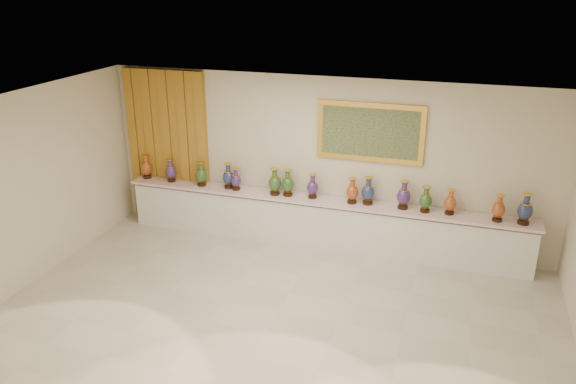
# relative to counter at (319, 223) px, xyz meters

# --- Properties ---
(ground) EXTENTS (8.00, 8.00, 0.00)m
(ground) POSITION_rel_counter_xyz_m (0.00, -2.27, -0.44)
(ground) COLOR beige
(ground) RESTS_ON ground
(room) EXTENTS (8.00, 8.00, 8.00)m
(room) POSITION_rel_counter_xyz_m (-2.42, 0.17, 1.16)
(room) COLOR beige
(room) RESTS_ON ground
(counter) EXTENTS (7.28, 0.48, 0.90)m
(counter) POSITION_rel_counter_xyz_m (0.00, 0.00, 0.00)
(counter) COLOR white
(counter) RESTS_ON ground
(vase_0) EXTENTS (0.28, 0.28, 0.46)m
(vase_0) POSITION_rel_counter_xyz_m (-3.45, 0.01, 0.67)
(vase_0) COLOR black
(vase_0) RESTS_ON counter
(vase_1) EXTENTS (0.22, 0.22, 0.44)m
(vase_1) POSITION_rel_counter_xyz_m (-2.91, -0.01, 0.66)
(vase_1) COLOR black
(vase_1) RESTS_ON counter
(vase_2) EXTENTS (0.26, 0.26, 0.45)m
(vase_2) POSITION_rel_counter_xyz_m (-2.26, -0.04, 0.67)
(vase_2) COLOR black
(vase_2) RESTS_ON counter
(vase_3) EXTENTS (0.22, 0.22, 0.47)m
(vase_3) POSITION_rel_counter_xyz_m (-1.73, -0.00, 0.68)
(vase_3) COLOR black
(vase_3) RESTS_ON counter
(vase_4) EXTENTS (0.22, 0.22, 0.41)m
(vase_4) POSITION_rel_counter_xyz_m (-1.57, -0.04, 0.65)
(vase_4) COLOR black
(vase_4) RESTS_ON counter
(vase_5) EXTENTS (0.29, 0.29, 0.49)m
(vase_5) POSITION_rel_counter_xyz_m (-0.82, -0.06, 0.68)
(vase_5) COLOR black
(vase_5) RESTS_ON counter
(vase_6) EXTENTS (0.28, 0.28, 0.49)m
(vase_6) POSITION_rel_counter_xyz_m (-0.58, -0.03, 0.68)
(vase_6) COLOR black
(vase_6) RESTS_ON counter
(vase_7) EXTENTS (0.22, 0.22, 0.44)m
(vase_7) POSITION_rel_counter_xyz_m (-0.13, 0.00, 0.66)
(vase_7) COLOR black
(vase_7) RESTS_ON counter
(vase_8) EXTENTS (0.27, 0.27, 0.46)m
(vase_8) POSITION_rel_counter_xyz_m (0.57, -0.02, 0.67)
(vase_8) COLOR black
(vase_8) RESTS_ON counter
(vase_9) EXTENTS (0.26, 0.26, 0.49)m
(vase_9) POSITION_rel_counter_xyz_m (0.84, 0.01, 0.68)
(vase_9) COLOR black
(vase_9) RESTS_ON counter
(vase_10) EXTENTS (0.30, 0.30, 0.49)m
(vase_10) POSITION_rel_counter_xyz_m (1.44, -0.00, 0.68)
(vase_10) COLOR black
(vase_10) RESTS_ON counter
(vase_11) EXTENTS (0.26, 0.26, 0.45)m
(vase_11) POSITION_rel_counter_xyz_m (1.81, -0.03, 0.66)
(vase_11) COLOR black
(vase_11) RESTS_ON counter
(vase_12) EXTENTS (0.23, 0.23, 0.43)m
(vase_12) POSITION_rel_counter_xyz_m (2.20, -0.00, 0.65)
(vase_12) COLOR black
(vase_12) RESTS_ON counter
(vase_13) EXTENTS (0.25, 0.25, 0.44)m
(vase_13) POSITION_rel_counter_xyz_m (2.94, -0.06, 0.66)
(vase_13) COLOR black
(vase_13) RESTS_ON counter
(vase_14) EXTENTS (0.25, 0.25, 0.51)m
(vase_14) POSITION_rel_counter_xyz_m (3.33, -0.05, 0.69)
(vase_14) COLOR black
(vase_14) RESTS_ON counter
(label_card) EXTENTS (0.10, 0.06, 0.00)m
(label_card) POSITION_rel_counter_xyz_m (-2.34, -0.14, 0.47)
(label_card) COLOR white
(label_card) RESTS_ON counter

